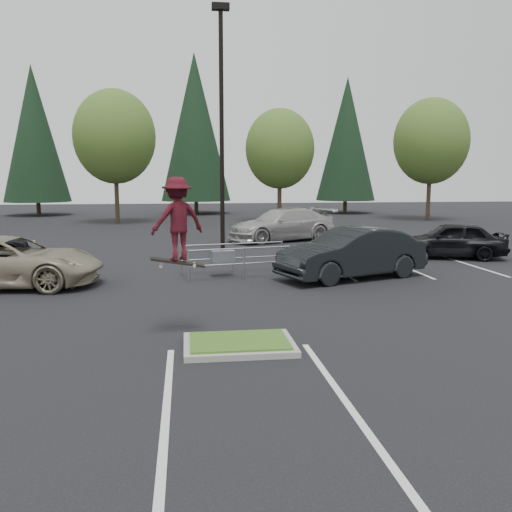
{
  "coord_description": "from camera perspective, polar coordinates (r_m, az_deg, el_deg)",
  "views": [
    {
      "loc": [
        -1.02,
        -10.41,
        3.39
      ],
      "look_at": [
        0.54,
        1.5,
        1.63
      ],
      "focal_mm": 38.0,
      "sensor_mm": 36.0,
      "label": 1
    }
  ],
  "objects": [
    {
      "name": "ground",
      "position": [
        11.0,
        -1.79,
        -9.62
      ],
      "size": [
        120.0,
        120.0,
        0.0
      ],
      "primitive_type": "plane",
      "color": "black",
      "rests_on": "ground"
    },
    {
      "name": "grass_median",
      "position": [
        10.97,
        -1.79,
        -9.23
      ],
      "size": [
        2.2,
        1.6,
        0.16
      ],
      "color": "#98968E",
      "rests_on": "ground"
    },
    {
      "name": "stall_lines",
      "position": [
        16.79,
        -8.44,
        -3.39
      ],
      "size": [
        22.62,
        17.6,
        0.01
      ],
      "color": "silver",
      "rests_on": "ground"
    },
    {
      "name": "light_pole",
      "position": [
        22.49,
        -3.62,
        11.3
      ],
      "size": [
        0.7,
        0.6,
        10.12
      ],
      "color": "#98968E",
      "rests_on": "ground"
    },
    {
      "name": "decid_b",
      "position": [
        41.33,
        -14.66,
        11.75
      ],
      "size": [
        5.89,
        5.89,
        9.64
      ],
      "color": "#38281C",
      "rests_on": "ground"
    },
    {
      "name": "decid_c",
      "position": [
        40.89,
        2.5,
        10.94
      ],
      "size": [
        5.12,
        5.12,
        8.38
      ],
      "color": "#38281C",
      "rests_on": "ground"
    },
    {
      "name": "decid_d",
      "position": [
        45.03,
        17.91,
        11.15
      ],
      "size": [
        5.76,
        5.76,
        9.43
      ],
      "color": "#38281C",
      "rests_on": "ground"
    },
    {
      "name": "conif_a",
      "position": [
        52.19,
        -22.3,
        11.8
      ],
      "size": [
        5.72,
        5.72,
        13.0
      ],
      "color": "#38281C",
      "rests_on": "ground"
    },
    {
      "name": "conif_b",
      "position": [
        51.12,
        -6.43,
        13.29
      ],
      "size": [
        6.38,
        6.38,
        14.5
      ],
      "color": "#38281C",
      "rests_on": "ground"
    },
    {
      "name": "conif_c",
      "position": [
        52.24,
        9.51,
        12.02
      ],
      "size": [
        5.5,
        5.5,
        12.5
      ],
      "color": "#38281C",
      "rests_on": "ground"
    },
    {
      "name": "cart_corral",
      "position": [
        18.58,
        -3.16,
        -0.07
      ],
      "size": [
        3.97,
        2.04,
        1.08
      ],
      "rotation": [
        0.0,
        0.0,
        0.19
      ],
      "color": "#93969B",
      "rests_on": "ground"
    },
    {
      "name": "skateboarder",
      "position": [
        11.45,
        -8.34,
        3.83
      ],
      "size": [
        1.29,
        1.04,
        1.91
      ],
      "rotation": [
        0.0,
        0.0,
        3.54
      ],
      "color": "black",
      "rests_on": "ground"
    },
    {
      "name": "car_l_tan",
      "position": [
        18.44,
        -24.64,
        -0.54
      ],
      "size": [
        5.88,
        3.12,
        1.57
      ],
      "primitive_type": "imported",
      "rotation": [
        0.0,
        0.0,
        1.48
      ],
      "color": "gray",
      "rests_on": "ground"
    },
    {
      "name": "car_r_charc",
      "position": [
        18.44,
        10.06,
        0.3
      ],
      "size": [
        5.46,
        3.49,
        1.7
      ],
      "primitive_type": "imported",
      "rotation": [
        0.0,
        0.0,
        5.07
      ],
      "color": "black",
      "rests_on": "ground"
    },
    {
      "name": "car_r_black",
      "position": [
        24.12,
        19.82,
        1.6
      ],
      "size": [
        4.82,
        3.02,
        1.53
      ],
      "primitive_type": "imported",
      "rotation": [
        0.0,
        0.0,
        4.42
      ],
      "color": "black",
      "rests_on": "ground"
    },
    {
      "name": "car_far_silver",
      "position": [
        28.99,
        2.93,
        3.33
      ],
      "size": [
        6.44,
        4.49,
        1.73
      ],
      "primitive_type": "imported",
      "rotation": [
        0.0,
        0.0,
        5.1
      ],
      "color": "#B5B4AF",
      "rests_on": "ground"
    }
  ]
}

